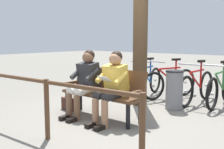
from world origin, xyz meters
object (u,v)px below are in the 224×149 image
Objects in this scene: handbag at (68,104)px; person_reading at (112,84)px; person_companion at (85,80)px; bicycle_black at (197,87)px; tree_trunk at (140,32)px; bench at (104,89)px; bicycle_purple at (220,89)px; bicycle_silver at (147,82)px; bicycle_red at (170,83)px; litter_bin at (174,90)px.

person_reading is at bearing 174.58° from handbag.
person_companion is 0.71× the size of bicycle_black.
person_reading is 0.39× the size of tree_trunk.
bicycle_purple is (-1.33, -2.18, -0.15)m from bench.
bicycle_silver is at bearing -104.01° from handbag.
person_companion is at bearing -25.32° from bicycle_black.
person_companion reaches higher than bicycle_silver.
handbag is at bearing -46.05° from bicycle_purple.
bicycle_purple is 1.71m from bicycle_silver.
tree_trunk is (0.35, -1.37, 0.87)m from person_reading.
person_reading reaches higher than bicycle_purple.
bicycle_purple is at bearing -119.97° from bench.
tree_trunk is 1.83× the size of bicycle_purple.
bicycle_purple is 1.05× the size of bicycle_red.
person_companion is at bearing -6.37° from bicycle_silver.
tree_trunk is at bearing 13.86° from bicycle_silver.
handbag is 2.08m from tree_trunk.
bicycle_silver is at bearing -78.20° from bench.
bench is at bearing 15.23° from bicycle_red.
litter_bin is at bearing -171.19° from tree_trunk.
person_companion is at bearing 27.17° from bench.
person_reading reaches higher than bicycle_silver.
bench is 1.34× the size of person_companion.
handbag is at bearing -21.67° from bicycle_silver.
bicycle_black is (-0.90, -0.89, -1.18)m from tree_trunk.
tree_trunk is 1.49m from bicycle_silver.
bicycle_silver is at bearing -86.81° from bicycle_purple.
person_reading is 0.72× the size of bicycle_silver.
bicycle_purple is at bearing -111.89° from person_reading.
person_reading is at bearing 104.46° from tree_trunk.
bicycle_black reaches higher than bench.
tree_trunk is 1.83× the size of bicycle_black.
bicycle_silver is (0.37, -2.05, -0.15)m from bench.
bicycle_silver is (0.34, -0.85, -1.18)m from tree_trunk.
person_companion reaches higher than bicycle_red.
tree_trunk is 1.91× the size of bicycle_red.
bicycle_red is (0.16, -2.39, -0.31)m from person_reading.
bench is 0.96× the size of bicycle_silver.
person_reading is 2.35m from bicycle_silver.
bicycle_purple and bicycle_red have the same top height.
bicycle_red is at bearing -92.98° from bicycle_purple.
handbag is 0.10× the size of tree_trunk.
bicycle_red is (-0.48, -2.37, -0.30)m from person_companion.
handbag is 3.17m from bicycle_purple.
litter_bin is 0.48× the size of bicycle_red.
tree_trunk is at bearing -74.05° from person_reading.
bench is 0.96× the size of bicycle_purple.
bench reaches higher than litter_bin.
person_companion reaches higher than bicycle_black.
person_companion is 2.55m from bicycle_black.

